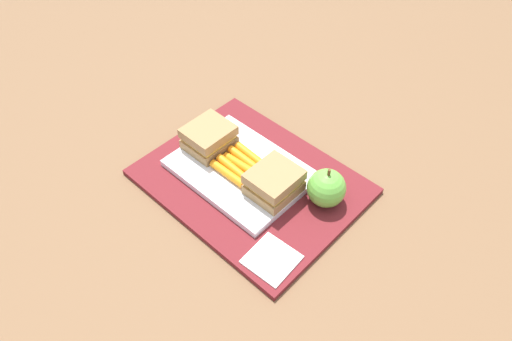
# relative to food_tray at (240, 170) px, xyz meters

# --- Properties ---
(ground_plane) EXTENTS (2.40, 2.40, 0.00)m
(ground_plane) POSITION_rel_food_tray_xyz_m (0.03, 0.00, -0.02)
(ground_plane) COLOR brown
(lunchbag_mat) EXTENTS (0.36, 0.28, 0.01)m
(lunchbag_mat) POSITION_rel_food_tray_xyz_m (0.03, 0.00, -0.01)
(lunchbag_mat) COLOR maroon
(lunchbag_mat) RESTS_ON ground_plane
(food_tray) EXTENTS (0.23, 0.17, 0.01)m
(food_tray) POSITION_rel_food_tray_xyz_m (0.00, 0.00, 0.00)
(food_tray) COLOR white
(food_tray) RESTS_ON lunchbag_mat
(sandwich_half_left) EXTENTS (0.07, 0.08, 0.04)m
(sandwich_half_left) POSITION_rel_food_tray_xyz_m (-0.08, 0.00, 0.03)
(sandwich_half_left) COLOR #9E7A4C
(sandwich_half_left) RESTS_ON food_tray
(sandwich_half_right) EXTENTS (0.07, 0.08, 0.04)m
(sandwich_half_right) POSITION_rel_food_tray_xyz_m (0.08, 0.00, 0.03)
(sandwich_half_right) COLOR #9E7A4C
(sandwich_half_right) RESTS_ON food_tray
(carrot_sticks_bundle) EXTENTS (0.08, 0.07, 0.02)m
(carrot_sticks_bundle) POSITION_rel_food_tray_xyz_m (-0.00, -0.00, 0.01)
(carrot_sticks_bundle) COLOR orange
(carrot_sticks_bundle) RESTS_ON food_tray
(apple) EXTENTS (0.06, 0.06, 0.08)m
(apple) POSITION_rel_food_tray_xyz_m (0.15, 0.05, 0.03)
(apple) COLOR #66B742
(apple) RESTS_ON lunchbag_mat
(paper_napkin) EXTENTS (0.07, 0.07, 0.00)m
(paper_napkin) POSITION_rel_food_tray_xyz_m (0.16, -0.10, -0.00)
(paper_napkin) COLOR white
(paper_napkin) RESTS_ON lunchbag_mat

